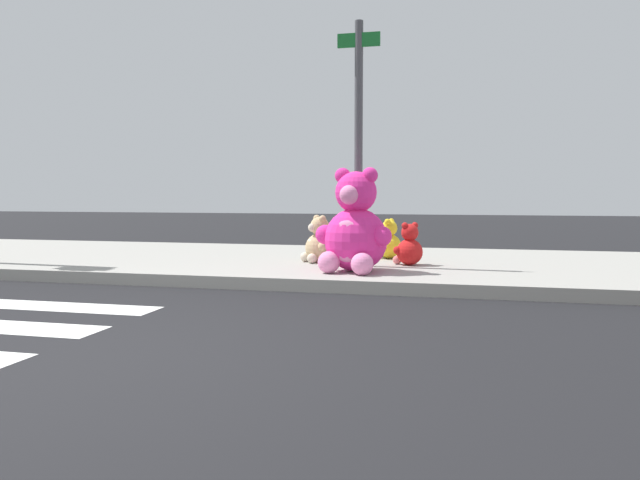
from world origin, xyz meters
TOP-DOWN VIEW (x-y plane):
  - ground_plane at (0.00, 0.00)m, footprint 60.00×60.00m
  - sidewalk at (0.00, 5.20)m, footprint 28.00×4.40m
  - sign_pole at (1.00, 4.40)m, footprint 0.56×0.11m
  - plush_pink_large at (1.06, 3.81)m, footprint 0.98×0.90m
  - plush_yellow at (1.27, 5.44)m, footprint 0.42×0.45m
  - plush_tan at (0.38, 4.72)m, footprint 0.48×0.47m
  - plush_red at (1.65, 4.67)m, footprint 0.41×0.42m

SIDE VIEW (x-z plane):
  - ground_plane at x=0.00m, z-range 0.00..0.00m
  - sidewalk at x=0.00m, z-range 0.00..0.15m
  - plush_red at x=1.65m, z-range 0.09..0.67m
  - plush_yellow at x=1.27m, z-range 0.09..0.69m
  - plush_tan at x=0.38m, z-range 0.08..0.75m
  - plush_pink_large at x=1.06m, z-range 0.02..1.30m
  - sign_pole at x=1.00m, z-range 0.25..3.45m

